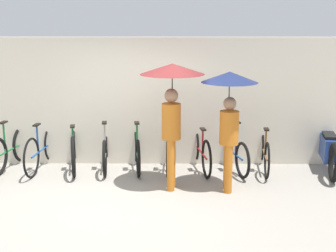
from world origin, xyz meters
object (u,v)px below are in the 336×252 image
Objects in this scene: parked_bicycle_4 at (137,150)px; pedestrian_leading at (172,89)px; parked_bicycle_0 at (10,149)px; parked_bicycle_6 at (200,150)px; parked_bicycle_7 at (232,151)px; parked_bicycle_3 at (106,150)px; parked_bicycle_8 at (264,151)px; parked_bicycle_2 at (74,148)px; pedestrian_center at (229,100)px; motorcycle at (328,150)px; parked_bicycle_5 at (169,149)px; parked_bicycle_1 at (42,149)px.

pedestrian_leading reaches higher than parked_bicycle_4.
parked_bicycle_0 is 0.95× the size of parked_bicycle_6.
parked_bicycle_6 is 1.06× the size of parked_bicycle_7.
parked_bicycle_6 is (3.71, 0.01, -0.01)m from parked_bicycle_0.
parked_bicycle_8 is at bearing -97.20° from parked_bicycle_3.
parked_bicycle_2 is at bearing 76.10° from parked_bicycle_7.
pedestrian_leading is at bearing -129.38° from parked_bicycle_2.
parked_bicycle_3 is at bearing 152.70° from pedestrian_center.
parked_bicycle_2 is 0.89× the size of motorcycle.
parked_bicycle_7 is 1.85m from motorcycle.
parked_bicycle_0 is 3.10m from parked_bicycle_5.
parked_bicycle_0 reaches higher than parked_bicycle_2.
parked_bicycle_8 is 0.82× the size of pedestrian_leading.
parked_bicycle_1 is 0.90× the size of pedestrian_center.
parked_bicycle_4 is 1.86m from parked_bicycle_7.
parked_bicycle_7 is 1.65m from pedestrian_center.
parked_bicycle_2 is at bearing 87.34° from parked_bicycle_3.
parked_bicycle_1 is 0.62m from parked_bicycle_2.
pedestrian_leading reaches higher than motorcycle.
parked_bicycle_3 is at bearing -82.74° from parked_bicycle_1.
parked_bicycle_6 is 0.88× the size of motorcycle.
parked_bicycle_5 is at bearing -85.06° from parked_bicycle_1.
parked_bicycle_1 is 1.06× the size of parked_bicycle_3.
pedestrian_leading is at bearing -97.55° from parked_bicycle_0.
pedestrian_leading is at bearing 124.68° from parked_bicycle_8.
motorcycle is (1.22, -0.06, 0.05)m from parked_bicycle_8.
parked_bicycle_8 is (0.62, 0.00, 0.00)m from parked_bicycle_7.
pedestrian_center is (-0.22, -1.10, 1.21)m from parked_bicycle_7.
motorcycle is at bearing 26.80° from pedestrian_center.
parked_bicycle_0 is at bearing 95.43° from parked_bicycle_8.
pedestrian_center is (2.87, -1.13, 1.17)m from parked_bicycle_2.
parked_bicycle_4 is 2.48m from parked_bicycle_8.
parked_bicycle_1 is at bearing 81.36° from parked_bicycle_6.
parked_bicycle_0 is 0.94× the size of parked_bicycle_1.
pedestrian_leading is at bearing 116.92° from motorcycle.
parked_bicycle_7 reaches higher than motorcycle.
parked_bicycle_0 reaches higher than parked_bicycle_5.
parked_bicycle_1 is 1.01× the size of parked_bicycle_6.
parked_bicycle_0 reaches higher than parked_bicycle_7.
pedestrian_leading is (2.54, -1.02, 1.33)m from parked_bicycle_1.
pedestrian_center is at bearing -94.84° from parked_bicycle_0.
parked_bicycle_3 is at bearing 146.31° from pedestrian_leading.
parked_bicycle_0 is at bearing 165.07° from pedestrian_center.
parked_bicycle_0 is 0.80× the size of pedestrian_leading.
parked_bicycle_4 reaches higher than parked_bicycle_1.
parked_bicycle_2 reaches higher than parked_bicycle_5.
parked_bicycle_6 is at bearing 97.81° from motorcycle.
parked_bicycle_8 is 0.86× the size of motorcycle.
parked_bicycle_0 is 1.01× the size of parked_bicycle_5.
parked_bicycle_7 is at bearing -100.31° from parked_bicycle_6.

